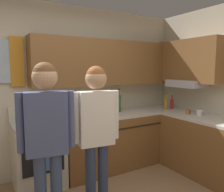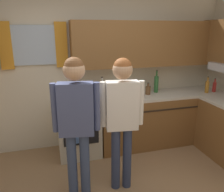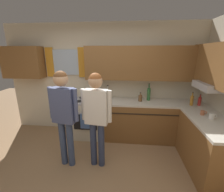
{
  "view_description": "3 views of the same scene",
  "coord_description": "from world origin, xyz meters",
  "px_view_note": "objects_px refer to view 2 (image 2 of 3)",
  "views": [
    {
      "loc": [
        -0.93,
        -1.56,
        1.63
      ],
      "look_at": [
        0.52,
        0.87,
        1.28
      ],
      "focal_mm": 36.24,
      "sensor_mm": 36.0,
      "label": 1
    },
    {
      "loc": [
        -0.65,
        -1.79,
        1.95
      ],
      "look_at": [
        0.12,
        0.97,
        1.1
      ],
      "focal_mm": 36.01,
      "sensor_mm": 36.0,
      "label": 2
    },
    {
      "loc": [
        0.61,
        -1.72,
        1.95
      ],
      "look_at": [
        0.34,
        1.0,
        1.16
      ],
      "focal_mm": 24.25,
      "sensor_mm": 36.0,
      "label": 3
    }
  ],
  "objects_px": {
    "bottle_milk_white": "(102,88)",
    "bottle_squat_brown": "(148,90)",
    "bottle_sauce_red": "(214,87)",
    "stove_oven": "(78,126)",
    "bottle_wine_green": "(156,84)",
    "adult_left": "(76,115)",
    "bottle_oil_amber": "(207,87)",
    "adult_in_plaid": "(122,111)"
  },
  "relations": [
    {
      "from": "bottle_milk_white",
      "to": "bottle_squat_brown",
      "type": "bearing_deg",
      "value": -12.08
    },
    {
      "from": "bottle_sauce_red",
      "to": "bottle_squat_brown",
      "type": "distance_m",
      "value": 1.2
    },
    {
      "from": "stove_oven",
      "to": "bottle_squat_brown",
      "type": "relative_size",
      "value": 5.37
    },
    {
      "from": "bottle_wine_green",
      "to": "adult_left",
      "type": "distance_m",
      "value": 1.89
    },
    {
      "from": "bottle_sauce_red",
      "to": "bottle_oil_amber",
      "type": "height_order",
      "value": "bottle_oil_amber"
    },
    {
      "from": "bottle_squat_brown",
      "to": "adult_in_plaid",
      "type": "xyz_separation_m",
      "value": [
        -0.79,
        -1.0,
        0.07
      ]
    },
    {
      "from": "bottle_sauce_red",
      "to": "adult_left",
      "type": "bearing_deg",
      "value": -160.6
    },
    {
      "from": "stove_oven",
      "to": "bottle_oil_amber",
      "type": "bearing_deg",
      "value": -4.36
    },
    {
      "from": "bottle_sauce_red",
      "to": "bottle_milk_white",
      "type": "bearing_deg",
      "value": 170.64
    },
    {
      "from": "stove_oven",
      "to": "bottle_wine_green",
      "type": "relative_size",
      "value": 2.79
    },
    {
      "from": "bottle_milk_white",
      "to": "adult_in_plaid",
      "type": "height_order",
      "value": "adult_in_plaid"
    },
    {
      "from": "stove_oven",
      "to": "bottle_sauce_red",
      "type": "bearing_deg",
      "value": -3.77
    },
    {
      "from": "bottle_wine_green",
      "to": "bottle_squat_brown",
      "type": "xyz_separation_m",
      "value": [
        -0.19,
        -0.09,
        -0.07
      ]
    },
    {
      "from": "bottle_milk_white",
      "to": "bottle_squat_brown",
      "type": "xyz_separation_m",
      "value": [
        0.75,
        -0.16,
        -0.04
      ]
    },
    {
      "from": "bottle_squat_brown",
      "to": "adult_left",
      "type": "bearing_deg",
      "value": -141.77
    },
    {
      "from": "adult_left",
      "to": "adult_in_plaid",
      "type": "distance_m",
      "value": 0.54
    },
    {
      "from": "bottle_sauce_red",
      "to": "bottle_oil_amber",
      "type": "xyz_separation_m",
      "value": [
        -0.16,
        -0.01,
        0.02
      ]
    },
    {
      "from": "bottle_wine_green",
      "to": "bottle_oil_amber",
      "type": "height_order",
      "value": "bottle_wine_green"
    },
    {
      "from": "bottle_wine_green",
      "to": "stove_oven",
      "type": "bearing_deg",
      "value": -176.1
    },
    {
      "from": "bottle_oil_amber",
      "to": "bottle_squat_brown",
      "type": "relative_size",
      "value": 1.4
    },
    {
      "from": "stove_oven",
      "to": "adult_in_plaid",
      "type": "relative_size",
      "value": 0.66
    },
    {
      "from": "bottle_sauce_red",
      "to": "adult_left",
      "type": "height_order",
      "value": "adult_left"
    },
    {
      "from": "bottle_milk_white",
      "to": "adult_in_plaid",
      "type": "bearing_deg",
      "value": -91.76
    },
    {
      "from": "bottle_wine_green",
      "to": "bottle_sauce_red",
      "type": "distance_m",
      "value": 1.03
    },
    {
      "from": "bottle_squat_brown",
      "to": "adult_in_plaid",
      "type": "relative_size",
      "value": 0.12
    },
    {
      "from": "stove_oven",
      "to": "bottle_squat_brown",
      "type": "distance_m",
      "value": 1.29
    },
    {
      "from": "bottle_oil_amber",
      "to": "adult_left",
      "type": "distance_m",
      "value": 2.51
    },
    {
      "from": "adult_in_plaid",
      "to": "adult_left",
      "type": "bearing_deg",
      "value": -175.73
    },
    {
      "from": "adult_left",
      "to": "bottle_sauce_red",
      "type": "bearing_deg",
      "value": 19.4
    },
    {
      "from": "stove_oven",
      "to": "adult_left",
      "type": "relative_size",
      "value": 0.65
    },
    {
      "from": "bottle_wine_green",
      "to": "bottle_milk_white",
      "type": "distance_m",
      "value": 0.95
    },
    {
      "from": "bottle_sauce_red",
      "to": "bottle_milk_white",
      "type": "height_order",
      "value": "bottle_milk_white"
    },
    {
      "from": "bottle_oil_amber",
      "to": "bottle_sauce_red",
      "type": "bearing_deg",
      "value": 4.49
    },
    {
      "from": "bottle_sauce_red",
      "to": "bottle_milk_white",
      "type": "distance_m",
      "value": 1.96
    },
    {
      "from": "bottle_wine_green",
      "to": "bottle_sauce_red",
      "type": "bearing_deg",
      "value": -14.13
    },
    {
      "from": "bottle_milk_white",
      "to": "adult_left",
      "type": "distance_m",
      "value": 1.33
    },
    {
      "from": "bottle_wine_green",
      "to": "bottle_sauce_red",
      "type": "xyz_separation_m",
      "value": [
        0.99,
        -0.25,
        -0.06
      ]
    },
    {
      "from": "adult_in_plaid",
      "to": "bottle_oil_amber",
      "type": "bearing_deg",
      "value": 24.62
    },
    {
      "from": "stove_oven",
      "to": "bottle_wine_green",
      "type": "xyz_separation_m",
      "value": [
        1.38,
        0.09,
        0.58
      ]
    },
    {
      "from": "bottle_wine_green",
      "to": "bottle_oil_amber",
      "type": "xyz_separation_m",
      "value": [
        0.84,
        -0.26,
        -0.04
      ]
    },
    {
      "from": "bottle_sauce_red",
      "to": "adult_in_plaid",
      "type": "relative_size",
      "value": 0.15
    },
    {
      "from": "bottle_milk_white",
      "to": "bottle_oil_amber",
      "type": "bearing_deg",
      "value": -10.58
    }
  ]
}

